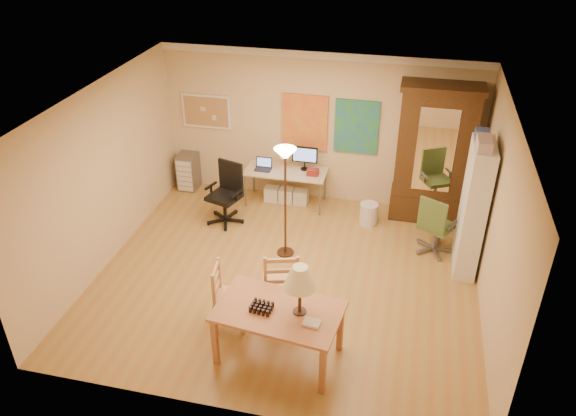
% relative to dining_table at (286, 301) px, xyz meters
% --- Properties ---
extents(floor, '(5.50, 5.50, 0.00)m').
position_rel_dining_table_xyz_m(floor, '(-0.36, 1.58, -0.88)').
color(floor, '#A6773B').
rests_on(floor, ground).
extents(crown_molding, '(5.50, 0.08, 0.12)m').
position_rel_dining_table_xyz_m(crown_molding, '(-0.36, 4.04, 1.76)').
color(crown_molding, white).
rests_on(crown_molding, floor).
extents(corkboard, '(0.90, 0.04, 0.62)m').
position_rel_dining_table_xyz_m(corkboard, '(-2.41, 4.05, 0.62)').
color(corkboard, '#B47C55').
rests_on(corkboard, floor).
extents(art_panel_left, '(0.80, 0.04, 1.00)m').
position_rel_dining_table_xyz_m(art_panel_left, '(-0.61, 4.05, 0.57)').
color(art_panel_left, gold).
rests_on(art_panel_left, floor).
extents(art_panel_right, '(0.75, 0.04, 0.95)m').
position_rel_dining_table_xyz_m(art_panel_right, '(0.29, 4.05, 0.57)').
color(art_panel_right, '#286AA1').
rests_on(art_panel_right, floor).
extents(dining_table, '(1.57, 1.06, 1.38)m').
position_rel_dining_table_xyz_m(dining_table, '(0.00, 0.00, 0.00)').
color(dining_table, '#9B5C32').
rests_on(dining_table, floor).
extents(ladder_chair_back, '(0.58, 0.57, 1.02)m').
position_rel_dining_table_xyz_m(ladder_chair_back, '(-0.25, 0.79, -0.40)').
color(ladder_chair_back, tan).
rests_on(ladder_chair_back, floor).
extents(ladder_chair_left, '(0.46, 0.48, 0.92)m').
position_rel_dining_table_xyz_m(ladder_chair_left, '(-0.86, 0.42, -0.45)').
color(ladder_chair_left, tan).
rests_on(ladder_chair_left, floor).
extents(torchiere_lamp, '(0.33, 0.33, 1.80)m').
position_rel_dining_table_xyz_m(torchiere_lamp, '(-0.52, 2.16, 0.57)').
color(torchiere_lamp, '#3F2919').
rests_on(torchiere_lamp, floor).
extents(computer_desk, '(1.44, 0.63, 1.09)m').
position_rel_dining_table_xyz_m(computer_desk, '(-0.85, 3.73, -0.48)').
color(computer_desk, '#CCB495').
rests_on(computer_desk, floor).
extents(office_chair_black, '(0.65, 0.65, 1.06)m').
position_rel_dining_table_xyz_m(office_chair_black, '(-1.72, 2.88, -0.59)').
color(office_chair_black, black).
rests_on(office_chair_black, floor).
extents(office_chair_green, '(0.62, 0.62, 1.00)m').
position_rel_dining_table_xyz_m(office_chair_green, '(1.73, 2.72, -0.61)').
color(office_chair_green, slate).
rests_on(office_chair_green, floor).
extents(drawer_cart, '(0.34, 0.41, 0.69)m').
position_rel_dining_table_xyz_m(drawer_cart, '(-2.80, 3.87, -0.53)').
color(drawer_cart, slate).
rests_on(drawer_cart, floor).
extents(armoire, '(1.29, 0.61, 2.37)m').
position_rel_dining_table_xyz_m(armoire, '(1.61, 3.81, 0.16)').
color(armoire, '#311B0D').
rests_on(armoire, floor).
extents(bookshelf, '(0.30, 0.81, 2.02)m').
position_rel_dining_table_xyz_m(bookshelf, '(2.19, 2.42, 0.13)').
color(bookshelf, white).
rests_on(bookshelf, floor).
extents(wastebin, '(0.30, 0.30, 0.38)m').
position_rel_dining_table_xyz_m(wastebin, '(0.66, 3.33, -0.69)').
color(wastebin, silver).
rests_on(wastebin, floor).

